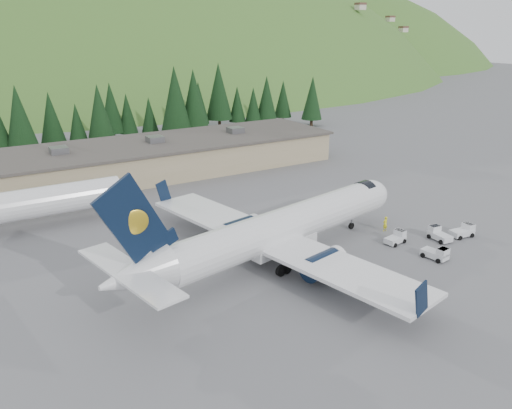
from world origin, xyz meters
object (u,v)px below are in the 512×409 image
object	(u,v)px
baggage_tug_a	(396,238)
baggage_tug_c	(438,234)
baggage_tug_b	(464,231)
baggage_tug_d	(437,254)
airliner	(278,230)
terminal_building	(126,161)
ramp_worker	(385,224)

from	to	relation	value
baggage_tug_a	baggage_tug_c	distance (m)	5.10
baggage_tug_b	baggage_tug_d	xyz separation A→B (m)	(-7.61, -2.56, -0.01)
airliner	baggage_tug_c	bearing A→B (deg)	-26.65
terminal_building	baggage_tug_d	size ratio (longest dim) A/B	24.86
baggage_tug_c	terminal_building	xyz separation A→B (m)	(-22.47, 43.25, 1.98)
baggage_tug_c	baggage_tug_d	world-z (taller)	baggage_tug_c
terminal_building	ramp_worker	world-z (taller)	terminal_building
baggage_tug_c	baggage_tug_a	bearing A→B (deg)	75.04
baggage_tug_b	terminal_building	size ratio (longest dim) A/B	0.04
baggage_tug_c	baggage_tug_d	size ratio (longest dim) A/B	0.99
baggage_tug_a	airliner	bearing A→B (deg)	157.66
airliner	baggage_tug_d	world-z (taller)	airliner
terminal_building	baggage_tug_d	world-z (taller)	terminal_building
airliner	ramp_worker	size ratio (longest dim) A/B	20.52
baggage_tug_b	baggage_tug_c	distance (m)	3.37
baggage_tug_b	baggage_tug_d	world-z (taller)	baggage_tug_b
baggage_tug_d	ramp_worker	bearing A→B (deg)	164.78
airliner	terminal_building	bearing A→B (deg)	84.39
baggage_tug_a	terminal_building	bearing A→B (deg)	104.03
baggage_tug_a	baggage_tug_b	xyz separation A→B (m)	(8.04, -2.67, 0.04)
baggage_tug_b	ramp_worker	world-z (taller)	ramp_worker
baggage_tug_d	baggage_tug_b	bearing A→B (deg)	99.92
baggage_tug_c	airliner	bearing A→B (deg)	80.33
terminal_building	baggage_tug_b	bearing A→B (deg)	-59.75
terminal_building	baggage_tug_c	bearing A→B (deg)	-62.54
baggage_tug_a	baggage_tug_b	bearing A→B (deg)	-27.42
ramp_worker	airliner	bearing A→B (deg)	-2.30
baggage_tug_a	ramp_worker	bearing A→B (deg)	57.27
baggage_tug_a	baggage_tug_c	size ratio (longest dim) A/B	0.97
baggage_tug_c	ramp_worker	xyz separation A→B (m)	(-3.39, 4.96, 0.27)
baggage_tug_c	terminal_building	distance (m)	48.78
baggage_tug_b	ramp_worker	xyz separation A→B (m)	(-6.65, 5.84, 0.26)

